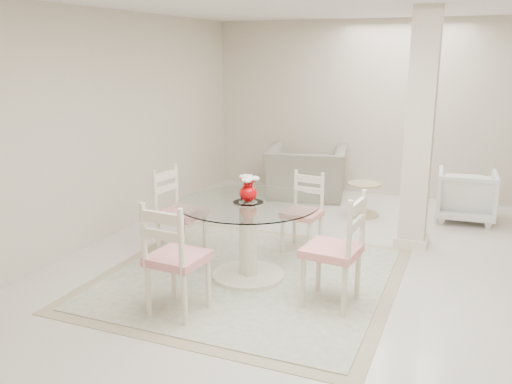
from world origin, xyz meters
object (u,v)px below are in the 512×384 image
at_px(dining_chair_north, 304,206).
at_px(dining_table, 248,240).
at_px(side_table, 364,201).
at_px(dining_chair_west, 176,206).
at_px(dining_chair_south, 172,251).
at_px(dining_chair_east, 340,242).
at_px(column, 420,131).
at_px(red_vase, 248,189).
at_px(armchair_white, 466,195).
at_px(recliner_taupe, 306,173).

bearing_deg(dining_chair_north, dining_table, -99.44).
bearing_deg(side_table, dining_table, -103.76).
relative_size(dining_chair_west, side_table, 2.37).
bearing_deg(side_table, dining_chair_north, -102.64).
height_order(dining_chair_south, side_table, dining_chair_south).
xyz_separation_m(dining_chair_east, dining_chair_south, (-1.26, -0.71, -0.01)).
bearing_deg(dining_chair_north, column, 37.12).
distance_m(red_vase, armchair_white, 3.55).
distance_m(dining_chair_east, recliner_taupe, 3.76).
xyz_separation_m(dining_chair_east, side_table, (-0.35, 2.86, -0.40)).
height_order(column, dining_chair_east, column).
bearing_deg(dining_chair_east, recliner_taupe, -153.00).
distance_m(recliner_taupe, armchair_white, 2.36).
relative_size(dining_chair_north, armchair_white, 1.31).
xyz_separation_m(dining_chair_east, recliner_taupe, (-1.38, 3.49, -0.22)).
distance_m(column, dining_chair_south, 3.21).
distance_m(column, dining_chair_west, 2.86).
distance_m(dining_table, red_vase, 0.52).
bearing_deg(dining_chair_west, dining_chair_east, -97.83).
bearing_deg(dining_chair_east, red_vase, -100.07).
distance_m(dining_table, dining_chair_south, 1.04).
relative_size(red_vase, dining_chair_west, 0.24).
bearing_deg(dining_table, dining_chair_north, 74.41).
height_order(dining_chair_west, dining_chair_south, dining_chair_south).
bearing_deg(armchair_white, red_vase, 53.14).
height_order(dining_table, dining_chair_south, dining_chair_south).
bearing_deg(recliner_taupe, dining_chair_south, 80.86).
bearing_deg(red_vase, dining_chair_north, 74.46).
height_order(dining_chair_south, armchair_white, dining_chair_south).
relative_size(column, dining_chair_south, 2.39).
bearing_deg(dining_chair_east, armchair_white, 168.65).
height_order(red_vase, dining_chair_south, dining_chair_south).
xyz_separation_m(recliner_taupe, armchair_white, (2.34, -0.31, -0.05)).
distance_m(column, dining_chair_north, 1.55).
relative_size(dining_chair_east, side_table, 2.49).
bearing_deg(column, dining_chair_north, -149.02).
bearing_deg(red_vase, dining_chair_south, -105.45).
bearing_deg(red_vase, dining_chair_west, 164.37).
height_order(dining_chair_east, side_table, dining_chair_east).
xyz_separation_m(column, dining_chair_west, (-2.38, -1.38, -0.77)).
distance_m(column, recliner_taupe, 2.57).
height_order(dining_chair_east, dining_chair_north, dining_chair_east).
height_order(dining_chair_east, recliner_taupe, dining_chair_east).
bearing_deg(recliner_taupe, armchair_white, 161.59).
height_order(dining_table, red_vase, red_vase).
bearing_deg(dining_chair_north, dining_chair_west, -144.67).
bearing_deg(side_table, recliner_taupe, 148.48).
bearing_deg(armchair_white, side_table, 10.69).
xyz_separation_m(dining_chair_west, recliner_taupe, (0.59, 2.94, -0.19)).
bearing_deg(dining_table, column, 49.77).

